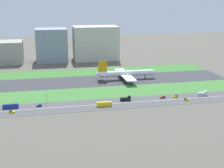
{
  "coord_description": "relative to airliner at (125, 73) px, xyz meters",
  "views": [
    {
      "loc": [
        -42.68,
        -307.29,
        81.06
      ],
      "look_at": [
        15.48,
        -36.5,
        6.0
      ],
      "focal_mm": 51.4,
      "sensor_mm": 36.0,
      "label": 1
    }
  ],
  "objects": [
    {
      "name": "ground_plane",
      "position": [
        -37.01,
        -0.0,
        -6.23
      ],
      "size": [
        800.0,
        800.0,
        0.0
      ],
      "primitive_type": "plane",
      "color": "#5B564C"
    },
    {
      "name": "runway",
      "position": [
        -37.01,
        -0.0,
        -6.18
      ],
      "size": [
        280.0,
        46.0,
        0.1
      ],
      "primitive_type": "cube",
      "color": "#38383D",
      "rests_on": "ground_plane"
    },
    {
      "name": "grass_median_north",
      "position": [
        -37.01,
        41.0,
        -6.18
      ],
      "size": [
        280.0,
        36.0,
        0.1
      ],
      "primitive_type": "cube",
      "color": "#3D7A33",
      "rests_on": "ground_plane"
    },
    {
      "name": "grass_median_south",
      "position": [
        -37.01,
        -41.0,
        -6.18
      ],
      "size": [
        280.0,
        36.0,
        0.1
      ],
      "primitive_type": "cube",
      "color": "#427F38",
      "rests_on": "ground_plane"
    },
    {
      "name": "highway",
      "position": [
        -37.01,
        -73.0,
        -6.18
      ],
      "size": [
        280.0,
        28.0,
        0.1
      ],
      "primitive_type": "cube",
      "color": "#4C4C4F",
      "rests_on": "ground_plane"
    },
    {
      "name": "highway_centerline",
      "position": [
        -37.01,
        -73.0,
        -6.13
      ],
      "size": [
        266.0,
        0.5,
        0.01
      ],
      "primitive_type": "cube",
      "color": "silver",
      "rests_on": "highway"
    },
    {
      "name": "airliner",
      "position": [
        0.0,
        0.0,
        0.0
      ],
      "size": [
        65.0,
        56.0,
        19.7
      ],
      "color": "white",
      "rests_on": "runway"
    },
    {
      "name": "car_4",
      "position": [
        31.21,
        -78.0,
        -5.31
      ],
      "size": [
        4.4,
        1.8,
        2.0
      ],
      "rotation": [
        0.0,
        0.0,
        3.14
      ],
      "color": "yellow",
      "rests_on": "highway"
    },
    {
      "name": "bus_0",
      "position": [
        -106.48,
        -68.0,
        -4.41
      ],
      "size": [
        11.6,
        2.5,
        3.5
      ],
      "color": "navy",
      "rests_on": "highway"
    },
    {
      "name": "car_5",
      "position": [
        -104.92,
        -78.0,
        -5.31
      ],
      "size": [
        4.4,
        1.8,
        2.0
      ],
      "rotation": [
        0.0,
        0.0,
        3.14
      ],
      "color": "yellow",
      "rests_on": "highway"
    },
    {
      "name": "truck_0",
      "position": [
        50.8,
        -68.0,
        -4.56
      ],
      "size": [
        8.4,
        2.5,
        4.0
      ],
      "color": "silver",
      "rests_on": "highway"
    },
    {
      "name": "bus_1",
      "position": [
        -36.56,
        -78.0,
        -4.41
      ],
      "size": [
        11.6,
        2.5,
        3.5
      ],
      "rotation": [
        0.0,
        0.0,
        3.14
      ],
      "color": "yellow",
      "rests_on": "highway"
    },
    {
      "name": "car_1",
      "position": [
        -85.36,
        -68.0,
        -5.31
      ],
      "size": [
        4.4,
        1.8,
        2.0
      ],
      "color": "navy",
      "rests_on": "highway"
    },
    {
      "name": "truck_1",
      "position": [
        -16.95,
        -68.0,
        -4.56
      ],
      "size": [
        8.4,
        2.5,
        4.0
      ],
      "color": "black",
      "rests_on": "highway"
    },
    {
      "name": "car_0",
      "position": [
        15.02,
        -68.0,
        -5.31
      ],
      "size": [
        4.4,
        1.8,
        2.0
      ],
      "color": "#B2191E",
      "rests_on": "highway"
    },
    {
      "name": "car_2",
      "position": [
        26.16,
        -68.0,
        -5.31
      ],
      "size": [
        4.4,
        1.8,
        2.0
      ],
      "color": "yellow",
      "rests_on": "highway"
    },
    {
      "name": "traffic_light",
      "position": [
        -79.92,
        -60.01,
        -1.94
      ],
      "size": [
        0.36,
        0.5,
        7.2
      ],
      "color": "#4C4C51",
      "rests_on": "highway"
    },
    {
      "name": "terminal_building",
      "position": [
        -127.01,
        114.0,
        7.63
      ],
      "size": [
        42.1,
        35.66,
        27.71
      ],
      "primitive_type": "cube",
      "color": "#9E998E",
      "rests_on": "ground_plane"
    },
    {
      "name": "hangar_building",
      "position": [
        -69.6,
        114.0,
        15.01
      ],
      "size": [
        39.73,
        34.89,
        42.48
      ],
      "primitive_type": "cube",
      "color": "gray",
      "rests_on": "ground_plane"
    },
    {
      "name": "office_tower",
      "position": [
        -11.75,
        114.0,
        15.97
      ],
      "size": [
        58.34,
        35.19,
        44.4
      ],
      "primitive_type": "cube",
      "color": "beige",
      "rests_on": "ground_plane"
    },
    {
      "name": "fuel_tank_west",
      "position": [
        -8.5,
        159.0,
        1.88
      ],
      "size": [
        25.97,
        25.97,
        16.22
      ],
      "primitive_type": "cylinder",
      "color": "silver",
      "rests_on": "ground_plane"
    }
  ]
}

